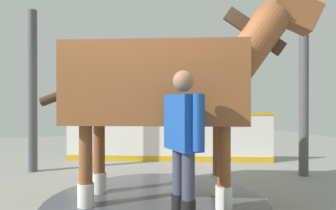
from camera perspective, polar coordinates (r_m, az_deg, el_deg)
ground_plane at (r=3.90m, az=-5.48°, el=-18.76°), size 16.00×16.00×0.02m
wet_patch at (r=3.93m, az=-2.38°, el=-18.38°), size 2.87×2.87×0.00m
barrier_wall at (r=6.28m, az=-0.01°, el=-6.71°), size 1.49×4.30×1.07m
roof_post_near at (r=5.55m, az=25.38°, el=2.68°), size 0.16×0.16×2.99m
roof_post_far at (r=5.87m, az=-25.32°, el=2.55°), size 0.16×0.16×2.99m
horse at (r=3.72m, az=-0.41°, el=3.93°), size 1.63×3.51×2.69m
handler at (r=2.93m, az=3.05°, el=-6.57°), size 0.64×0.30×1.60m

